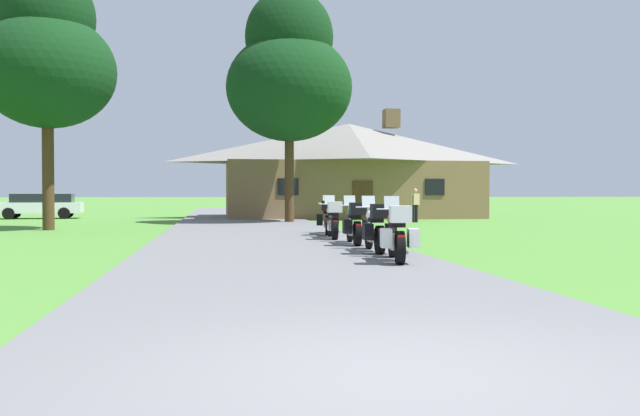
# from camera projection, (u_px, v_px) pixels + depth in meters

# --- Properties ---
(ground_plane) EXTENTS (500.00, 500.00, 0.00)m
(ground_plane) POSITION_uv_depth(u_px,v_px,m) (254.00, 231.00, 24.61)
(ground_plane) COLOR #4C8433
(asphalt_driveway) EXTENTS (6.40, 80.00, 0.06)m
(asphalt_driveway) POSITION_uv_depth(u_px,v_px,m) (257.00, 234.00, 22.63)
(asphalt_driveway) COLOR slate
(asphalt_driveway) RESTS_ON ground
(motorcycle_red_nearest_to_camera) EXTENTS (0.93, 2.08, 1.30)m
(motorcycle_red_nearest_to_camera) POSITION_uv_depth(u_px,v_px,m) (397.00, 234.00, 12.96)
(motorcycle_red_nearest_to_camera) COLOR black
(motorcycle_red_nearest_to_camera) RESTS_ON asphalt_driveway
(motorcycle_white_second_in_row) EXTENTS (0.78, 2.08, 1.30)m
(motorcycle_white_second_in_row) POSITION_uv_depth(u_px,v_px,m) (376.00, 228.00, 15.07)
(motorcycle_white_second_in_row) COLOR black
(motorcycle_white_second_in_row) RESTS_ON asphalt_driveway
(motorcycle_green_third_in_row) EXTENTS (0.79, 2.08, 1.30)m
(motorcycle_green_third_in_row) POSITION_uv_depth(u_px,v_px,m) (355.00, 224.00, 17.40)
(motorcycle_green_third_in_row) COLOR black
(motorcycle_green_third_in_row) RESTS_ON asphalt_driveway
(motorcycle_orange_fourth_in_row) EXTENTS (0.66, 2.08, 1.30)m
(motorcycle_orange_fourth_in_row) POSITION_uv_depth(u_px,v_px,m) (333.00, 220.00, 19.81)
(motorcycle_orange_fourth_in_row) COLOR black
(motorcycle_orange_fourth_in_row) RESTS_ON asphalt_driveway
(motorcycle_yellow_farthest_in_row) EXTENTS (0.93, 2.07, 1.30)m
(motorcycle_yellow_farthest_in_row) POSITION_uv_depth(u_px,v_px,m) (328.00, 218.00, 21.79)
(motorcycle_yellow_farthest_in_row) COLOR black
(motorcycle_yellow_farthest_in_row) RESTS_ON asphalt_driveway
(stone_lodge) EXTENTS (15.29, 8.05, 6.47)m
(stone_lodge) POSITION_uv_depth(u_px,v_px,m) (349.00, 169.00, 39.13)
(stone_lodge) COLOR brown
(stone_lodge) RESTS_ON ground
(bystander_tan_shirt_near_lodge) EXTENTS (0.51, 0.35, 1.67)m
(bystander_tan_shirt_near_lodge) POSITION_uv_depth(u_px,v_px,m) (415.00, 203.00, 32.22)
(bystander_tan_shirt_near_lodge) COLOR black
(bystander_tan_shirt_near_lodge) RESTS_ON ground
(tree_by_lodge_front) EXTENTS (6.02, 6.02, 11.14)m
(tree_by_lodge_front) POSITION_uv_depth(u_px,v_px,m) (289.00, 73.00, 31.37)
(tree_by_lodge_front) COLOR #422D19
(tree_by_lodge_front) RESTS_ON ground
(tree_left_near) EXTENTS (5.18, 5.18, 10.15)m
(tree_left_near) POSITION_uv_depth(u_px,v_px,m) (47.00, 55.00, 25.27)
(tree_left_near) COLOR #422D19
(tree_left_near) RESTS_ON ground
(parked_white_suv_far_left) EXTENTS (4.75, 2.25, 1.40)m
(parked_white_suv_far_left) POSITION_uv_depth(u_px,v_px,m) (40.00, 205.00, 37.09)
(parked_white_suv_far_left) COLOR silver
(parked_white_suv_far_left) RESTS_ON ground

